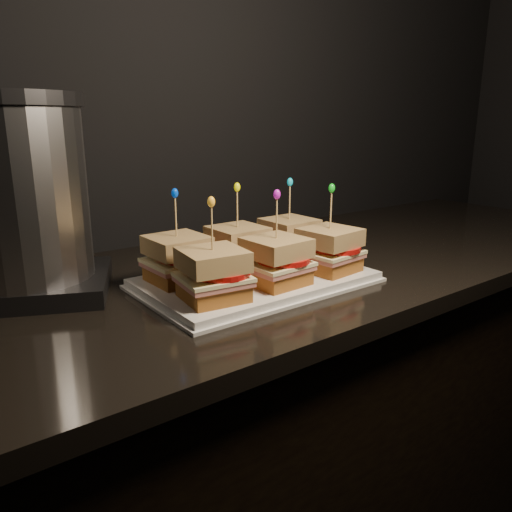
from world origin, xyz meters
TOP-DOWN VIEW (x-y plane):
  - cabinet at (0.59, 1.68)m, footprint 2.33×0.62m
  - granite_slab at (0.59, 1.68)m, footprint 2.37×0.66m
  - platter at (0.60, 1.60)m, footprint 0.41×0.25m
  - platter_rim at (0.60, 1.60)m, footprint 0.42×0.26m
  - sandwich_0_bread_bot at (0.47, 1.66)m, footprint 0.10×0.10m
  - sandwich_0_ham at (0.47, 1.66)m, footprint 0.10×0.10m
  - sandwich_0_cheese at (0.47, 1.66)m, footprint 0.11×0.10m
  - sandwich_0_tomato at (0.49, 1.65)m, footprint 0.09×0.09m
  - sandwich_0_bread_top at (0.47, 1.66)m, footprint 0.10×0.10m
  - sandwich_0_pick at (0.47, 1.66)m, footprint 0.00×0.00m
  - sandwich_0_frill at (0.47, 1.66)m, footprint 0.01×0.01m
  - sandwich_1_bread_bot at (0.60, 1.66)m, footprint 0.09×0.09m
  - sandwich_1_ham at (0.60, 1.66)m, footprint 0.10×0.10m
  - sandwich_1_cheese at (0.60, 1.66)m, footprint 0.10×0.10m
  - sandwich_1_tomato at (0.62, 1.65)m, footprint 0.09×0.09m
  - sandwich_1_bread_top at (0.60, 1.66)m, footprint 0.10×0.10m
  - sandwich_1_pick at (0.60, 1.66)m, footprint 0.00×0.00m
  - sandwich_1_frill at (0.60, 1.66)m, footprint 0.01×0.01m
  - sandwich_2_bread_bot at (0.73, 1.66)m, footprint 0.09×0.09m
  - sandwich_2_ham at (0.73, 1.66)m, footprint 0.10×0.10m
  - sandwich_2_cheese at (0.73, 1.66)m, footprint 0.11×0.10m
  - sandwich_2_tomato at (0.74, 1.65)m, footprint 0.09×0.09m
  - sandwich_2_bread_top at (0.73, 1.66)m, footprint 0.10×0.10m
  - sandwich_2_pick at (0.73, 1.66)m, footprint 0.00×0.00m
  - sandwich_2_frill at (0.73, 1.66)m, footprint 0.01×0.01m
  - sandwich_3_bread_bot at (0.47, 1.54)m, footprint 0.10×0.10m
  - sandwich_3_ham at (0.47, 1.54)m, footprint 0.11×0.11m
  - sandwich_3_cheese at (0.47, 1.54)m, footprint 0.12×0.11m
  - sandwich_3_tomato at (0.49, 1.53)m, footprint 0.09×0.09m
  - sandwich_3_bread_top at (0.47, 1.54)m, footprint 0.11×0.11m
  - sandwich_3_pick at (0.47, 1.54)m, footprint 0.00×0.00m
  - sandwich_3_frill at (0.47, 1.54)m, footprint 0.01×0.01m
  - sandwich_4_bread_bot at (0.60, 1.54)m, footprint 0.10×0.10m
  - sandwich_4_ham at (0.60, 1.54)m, footprint 0.11×0.10m
  - sandwich_4_cheese at (0.60, 1.54)m, footprint 0.11×0.11m
  - sandwich_4_tomato at (0.62, 1.53)m, footprint 0.09×0.09m
  - sandwich_4_bread_top at (0.60, 1.54)m, footprint 0.10×0.10m
  - sandwich_4_pick at (0.60, 1.54)m, footprint 0.00×0.00m
  - sandwich_4_frill at (0.60, 1.54)m, footprint 0.01×0.01m
  - sandwich_5_bread_bot at (0.73, 1.54)m, footprint 0.10×0.10m
  - sandwich_5_ham at (0.73, 1.54)m, footprint 0.11×0.11m
  - sandwich_5_cheese at (0.73, 1.54)m, footprint 0.11×0.11m
  - sandwich_5_tomato at (0.74, 1.53)m, footprint 0.09×0.09m
  - sandwich_5_bread_top at (0.73, 1.54)m, footprint 0.10×0.10m
  - sandwich_5_pick at (0.73, 1.54)m, footprint 0.00×0.00m
  - sandwich_5_frill at (0.73, 1.54)m, footprint 0.01×0.01m
  - appliance_base at (0.26, 1.79)m, footprint 0.33×0.31m
  - appliance_body at (0.26, 1.79)m, footprint 0.22×0.22m
  - appliance_lid at (0.26, 1.79)m, footprint 0.23×0.23m
  - appliance at (0.26, 1.79)m, footprint 0.26×0.22m

SIDE VIEW (x-z plane):
  - cabinet at x=0.59m, z-range 0.00..0.86m
  - granite_slab at x=0.59m, z-range 0.86..0.89m
  - platter_rim at x=0.60m, z-range 0.89..0.90m
  - platter at x=0.60m, z-range 0.89..0.91m
  - appliance_base at x=0.26m, z-range 0.89..0.92m
  - sandwich_0_bread_bot at x=0.47m, z-range 0.91..0.93m
  - sandwich_1_bread_bot at x=0.60m, z-range 0.91..0.93m
  - sandwich_2_bread_bot at x=0.73m, z-range 0.91..0.93m
  - sandwich_3_bread_bot at x=0.47m, z-range 0.91..0.93m
  - sandwich_4_bread_bot at x=0.60m, z-range 0.91..0.93m
  - sandwich_5_bread_bot at x=0.73m, z-range 0.91..0.93m
  - sandwich_0_ham at x=0.47m, z-range 0.93..0.94m
  - sandwich_1_ham at x=0.60m, z-range 0.93..0.94m
  - sandwich_2_ham at x=0.73m, z-range 0.93..0.94m
  - sandwich_3_ham at x=0.47m, z-range 0.93..0.94m
  - sandwich_4_ham at x=0.60m, z-range 0.93..0.94m
  - sandwich_5_ham at x=0.73m, z-range 0.93..0.94m
  - sandwich_0_cheese at x=0.47m, z-range 0.94..0.95m
  - sandwich_1_cheese at x=0.60m, z-range 0.94..0.95m
  - sandwich_2_cheese at x=0.73m, z-range 0.94..0.95m
  - sandwich_3_cheese at x=0.47m, z-range 0.94..0.95m
  - sandwich_4_cheese at x=0.60m, z-range 0.94..0.95m
  - sandwich_5_cheese at x=0.73m, z-range 0.94..0.95m
  - sandwich_0_tomato at x=0.49m, z-range 0.95..0.96m
  - sandwich_1_tomato at x=0.62m, z-range 0.95..0.96m
  - sandwich_2_tomato at x=0.74m, z-range 0.95..0.96m
  - sandwich_3_tomato at x=0.49m, z-range 0.95..0.96m
  - sandwich_4_tomato at x=0.62m, z-range 0.95..0.96m
  - sandwich_5_tomato at x=0.74m, z-range 0.95..0.96m
  - sandwich_0_bread_top at x=0.47m, z-range 0.96..0.99m
  - sandwich_1_bread_top at x=0.60m, z-range 0.96..0.99m
  - sandwich_2_bread_top at x=0.73m, z-range 0.96..0.99m
  - sandwich_3_bread_top at x=0.47m, z-range 0.96..0.99m
  - sandwich_4_bread_top at x=0.60m, z-range 0.96..0.99m
  - sandwich_5_bread_top at x=0.73m, z-range 0.96..0.99m
  - sandwich_0_pick at x=0.47m, z-range 0.97..1.06m
  - sandwich_1_pick at x=0.60m, z-range 0.97..1.06m
  - sandwich_2_pick at x=0.73m, z-range 0.97..1.06m
  - sandwich_3_pick at x=0.47m, z-range 0.97..1.06m
  - sandwich_4_pick at x=0.60m, z-range 0.97..1.06m
  - sandwich_5_pick at x=0.73m, z-range 0.97..1.06m
  - appliance at x=0.26m, z-range 0.89..1.23m
  - appliance_body at x=0.26m, z-range 0.92..1.20m
  - sandwich_0_frill at x=0.47m, z-range 1.06..1.07m
  - sandwich_1_frill at x=0.60m, z-range 1.06..1.07m
  - sandwich_2_frill at x=0.73m, z-range 1.06..1.07m
  - sandwich_3_frill at x=0.47m, z-range 1.06..1.07m
  - sandwich_4_frill at x=0.60m, z-range 1.06..1.07m
  - sandwich_5_frill at x=0.73m, z-range 1.06..1.07m
  - appliance_lid at x=0.26m, z-range 1.20..1.23m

